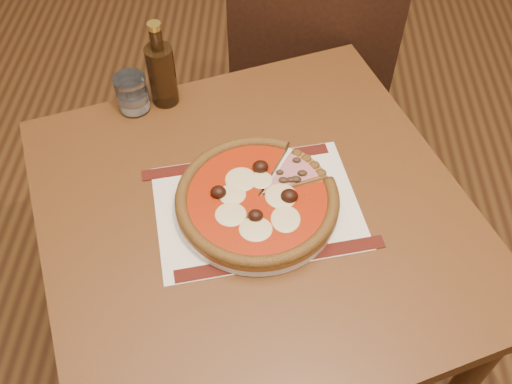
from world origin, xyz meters
TOP-DOWN VIEW (x-y plane):
  - table at (-0.31, 0.86)m, footprint 1.04×1.04m
  - chair_far at (-0.18, 1.53)m, footprint 0.44×0.44m
  - placemat at (-0.31, 0.87)m, footprint 0.44×0.36m
  - plate at (-0.31, 0.87)m, footprint 0.31×0.31m
  - pizza at (-0.31, 0.87)m, footprint 0.31×0.31m
  - ham_slice at (-0.24, 0.93)m, footprint 0.13×0.12m
  - water_glass at (-0.59, 1.13)m, footprint 0.09×0.09m
  - bottle at (-0.52, 1.16)m, footprint 0.06×0.06m

SIDE VIEW (x-z plane):
  - chair_far at x=-0.18m, z-range 0.07..0.98m
  - table at x=-0.31m, z-range 0.27..1.02m
  - placemat at x=-0.31m, z-range 0.75..0.75m
  - plate at x=-0.31m, z-range 0.75..0.77m
  - ham_slice at x=-0.24m, z-range 0.77..0.79m
  - pizza at x=-0.31m, z-range 0.76..0.80m
  - water_glass at x=-0.59m, z-range 0.75..0.83m
  - bottle at x=-0.52m, z-range 0.73..0.93m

